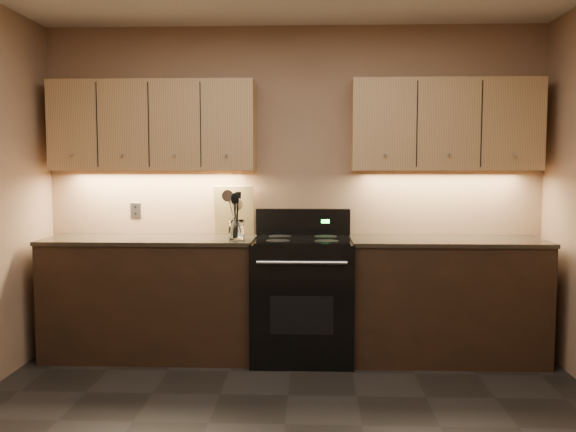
# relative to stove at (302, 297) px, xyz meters

# --- Properties ---
(wall_back) EXTENTS (4.00, 0.04, 2.60)m
(wall_back) POSITION_rel_stove_xyz_m (-0.08, 0.32, 0.82)
(wall_back) COLOR #A48060
(wall_back) RESTS_ON ground
(counter_left) EXTENTS (1.62, 0.62, 0.93)m
(counter_left) POSITION_rel_stove_xyz_m (-1.18, 0.02, -0.01)
(counter_left) COLOR black
(counter_left) RESTS_ON ground
(counter_right) EXTENTS (1.46, 0.62, 0.93)m
(counter_right) POSITION_rel_stove_xyz_m (1.10, 0.02, -0.01)
(counter_right) COLOR black
(counter_right) RESTS_ON ground
(stove) EXTENTS (0.76, 0.68, 1.14)m
(stove) POSITION_rel_stove_xyz_m (0.00, 0.00, 0.00)
(stove) COLOR black
(stove) RESTS_ON ground
(upper_cab_left) EXTENTS (1.60, 0.30, 0.70)m
(upper_cab_left) POSITION_rel_stove_xyz_m (-1.18, 0.17, 1.32)
(upper_cab_left) COLOR tan
(upper_cab_left) RESTS_ON wall_back
(upper_cab_right) EXTENTS (1.44, 0.30, 0.70)m
(upper_cab_right) POSITION_rel_stove_xyz_m (1.10, 0.17, 1.32)
(upper_cab_right) COLOR tan
(upper_cab_right) RESTS_ON wall_back
(outlet_plate) EXTENTS (0.08, 0.01, 0.12)m
(outlet_plate) POSITION_rel_stove_xyz_m (-1.38, 0.31, 0.64)
(outlet_plate) COLOR #B2B5BA
(outlet_plate) RESTS_ON wall_back
(utensil_crock) EXTENTS (0.14, 0.14, 0.15)m
(utensil_crock) POSITION_rel_stove_xyz_m (-0.50, -0.07, 0.52)
(utensil_crock) COLOR white
(utensil_crock) RESTS_ON counter_left
(cutting_board) EXTENTS (0.32, 0.10, 0.40)m
(cutting_board) POSITION_rel_stove_xyz_m (-0.56, 0.27, 0.65)
(cutting_board) COLOR #DEBB77
(cutting_board) RESTS_ON counter_left
(wooden_spoon) EXTENTS (0.13, 0.09, 0.29)m
(wooden_spoon) POSITION_rel_stove_xyz_m (-0.54, -0.08, 0.61)
(wooden_spoon) COLOR #DEBB77
(wooden_spoon) RESTS_ON utensil_crock
(black_spoon) EXTENTS (0.07, 0.12, 0.34)m
(black_spoon) POSITION_rel_stove_xyz_m (-0.51, -0.04, 0.63)
(black_spoon) COLOR black
(black_spoon) RESTS_ON utensil_crock
(black_turner) EXTENTS (0.12, 0.12, 0.36)m
(black_turner) POSITION_rel_stove_xyz_m (-0.50, -0.08, 0.65)
(black_turner) COLOR black
(black_turner) RESTS_ON utensil_crock
(steel_spatula) EXTENTS (0.18, 0.14, 0.35)m
(steel_spatula) POSITION_rel_stove_xyz_m (-0.47, -0.05, 0.63)
(steel_spatula) COLOR silver
(steel_spatula) RESTS_ON utensil_crock
(steel_skimmer) EXTENTS (0.19, 0.13, 0.37)m
(steel_skimmer) POSITION_rel_stove_xyz_m (-0.48, -0.07, 0.64)
(steel_skimmer) COLOR silver
(steel_skimmer) RESTS_ON utensil_crock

